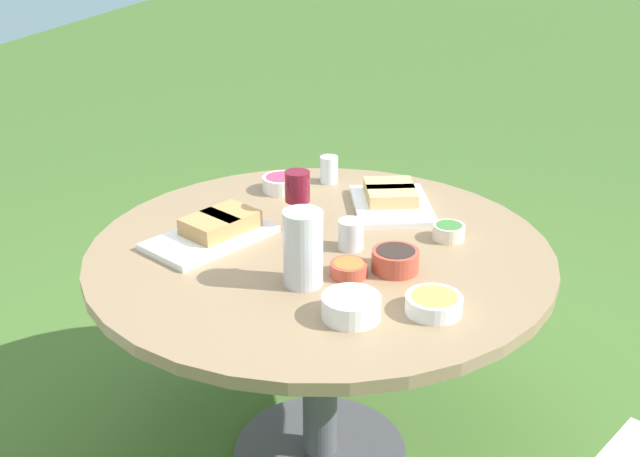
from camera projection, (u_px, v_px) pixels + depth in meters
name	position (u px, v px, depth m)	size (l,w,h in m)	color
ground_plane	(320.00, 452.00, 2.61)	(40.00, 40.00, 0.00)	#446B2B
dining_table	(320.00, 281.00, 2.35)	(1.34, 1.34, 0.74)	#4C4C51
water_pitcher	(303.00, 248.00, 2.07)	(0.11, 0.10, 0.21)	silver
wine_glass	(297.00, 188.00, 2.36)	(0.08, 0.08, 0.19)	silver
platter_bread_main	(391.00, 199.00, 2.58)	(0.39, 0.34, 0.06)	white
platter_charcuterie	(216.00, 230.00, 2.35)	(0.42, 0.35, 0.07)	white
bowl_fries	(434.00, 303.00, 1.96)	(0.14, 0.14, 0.04)	white
bowl_salad	(449.00, 231.00, 2.35)	(0.09, 0.09, 0.05)	beige
bowl_olives	(395.00, 259.00, 2.16)	(0.13, 0.13, 0.06)	#B74733
bowl_dip_red	(281.00, 183.00, 2.70)	(0.13, 0.13, 0.05)	white
bowl_dip_cream	(351.00, 305.00, 1.94)	(0.15, 0.15, 0.06)	white
bowl_roasted_veg	(349.00, 268.00, 2.14)	(0.10, 0.10, 0.04)	#B74733
cup_water_near	(329.00, 169.00, 2.77)	(0.06, 0.06, 0.09)	silver
cup_water_far	(351.00, 234.00, 2.29)	(0.07, 0.07, 0.09)	silver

